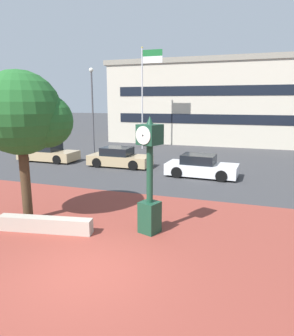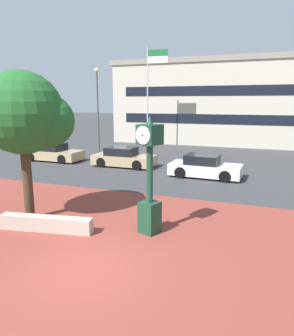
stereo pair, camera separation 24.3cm
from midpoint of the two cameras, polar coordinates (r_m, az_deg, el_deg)
The scene contains 11 objects.
ground_plane at distance 8.62m, azimuth -10.71°, elevation -17.75°, with size 200.00×200.00×0.00m, color #38383A.
plaza_brick_paving at distance 9.71m, azimuth -6.29°, elevation -13.97°, with size 44.00×10.84×0.01m, color brown.
planter_wall at distance 11.11m, azimuth -17.33°, elevation -9.64°, with size 3.20×0.40×0.50m, color #ADA393.
street_clock at distance 10.02m, azimuth 1.20°, elevation -2.25°, with size 0.80×0.83×3.81m.
plaza_tree at distance 11.69m, azimuth -20.38°, elevation 9.00°, with size 3.10×2.88×5.31m.
car_street_mid at distance 18.20m, azimuth 10.82°, elevation 0.15°, with size 4.09×1.99×1.28m.
car_street_far at distance 23.89m, azimuth -16.49°, elevation 2.68°, with size 4.25×1.93×1.28m.
car_street_distant at distance 20.89m, azimuth -3.99°, elevation 1.86°, with size 4.14×1.89×1.28m.
flagpole_primary at distance 28.41m, azimuth 0.84°, elevation 14.38°, with size 1.89×0.14×8.87m.
civic_building at distance 36.49m, azimuth 20.70°, elevation 11.17°, with size 30.19×12.91×8.35m.
street_lamp_post at distance 26.62m, azimuth -8.73°, elevation 11.79°, with size 0.36×0.36×6.90m.
Camera 2 is at (4.09, -6.31, 4.25)m, focal length 33.45 mm.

